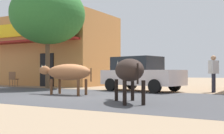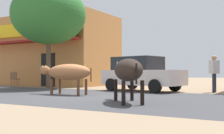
# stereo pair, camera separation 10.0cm
# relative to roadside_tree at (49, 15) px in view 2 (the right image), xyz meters

# --- Properties ---
(ground) EXTENTS (80.00, 80.00, 0.00)m
(ground) POSITION_rel_roadside_tree_xyz_m (4.40, -3.18, -4.10)
(ground) COLOR #967D61
(asphalt_road) EXTENTS (72.00, 6.80, 0.00)m
(asphalt_road) POSITION_rel_roadside_tree_xyz_m (4.40, -3.18, -4.10)
(asphalt_road) COLOR #3D3E41
(asphalt_road) RESTS_ON ground
(storefront_left_cafe) EXTENTS (8.49, 5.66, 4.82)m
(storefront_left_cafe) POSITION_rel_roadside_tree_xyz_m (-3.13, 4.14, -1.68)
(storefront_left_cafe) COLOR #C38146
(storefront_left_cafe) RESTS_ON ground
(roadside_tree) EXTENTS (4.14, 4.14, 5.76)m
(roadside_tree) POSITION_rel_roadside_tree_xyz_m (0.00, 0.00, 0.00)
(roadside_tree) COLOR brown
(roadside_tree) RESTS_ON ground
(parked_hatchback_car) EXTENTS (4.16, 2.46, 1.64)m
(parked_hatchback_car) POSITION_rel_roadside_tree_xyz_m (5.35, 0.55, -3.26)
(parked_hatchback_car) COLOR silver
(parked_hatchback_car) RESTS_ON ground
(cow_near_brown) EXTENTS (2.65, 0.74, 1.23)m
(cow_near_brown) POSITION_rel_roadside_tree_xyz_m (3.76, -3.03, -3.21)
(cow_near_brown) COLOR #9C613A
(cow_near_brown) RESTS_ON ground
(cow_far_dark) EXTENTS (1.98, 2.29, 1.30)m
(cow_far_dark) POSITION_rel_roadside_tree_xyz_m (7.24, -4.56, -3.15)
(cow_far_dark) COLOR #2D221D
(cow_far_dark) RESTS_ON ground
(pedestrian_by_shop) EXTENTS (0.43, 0.61, 1.65)m
(pedestrian_by_shop) POSITION_rel_roadside_tree_xyz_m (8.58, 1.27, -3.13)
(pedestrian_by_shop) COLOR #262633
(pedestrian_by_shop) RESTS_ON ground
(cafe_chair_near_tree) EXTENTS (0.56, 0.56, 0.92)m
(cafe_chair_near_tree) POSITION_rel_roadside_tree_xyz_m (-3.53, 0.74, -3.59)
(cafe_chair_near_tree) COLOR brown
(cafe_chair_near_tree) RESTS_ON ground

